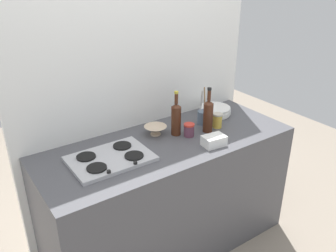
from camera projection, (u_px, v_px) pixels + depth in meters
The scene contains 12 objects.
ground_plane at pixel (168, 242), 2.83m from camera, with size 6.00×6.00×0.00m, color gray.
counter_block at pixel (168, 196), 2.63m from camera, with size 1.80×0.70×0.90m, color #4C4C51.
backsplash_panel at pixel (138, 84), 2.59m from camera, with size 1.90×0.06×2.42m, color white.
stovetop_hob at pixel (110, 158), 2.21m from camera, with size 0.50×0.35×0.04m.
plate_stack at pixel (215, 111), 2.85m from camera, with size 0.25×0.25×0.07m.
wine_bottle_leftmost at pixel (176, 118), 2.49m from camera, with size 0.07×0.07×0.32m.
wine_bottle_mid_left at pixel (208, 115), 2.54m from camera, with size 0.07×0.07×0.33m.
mixing_bowl at pixel (155, 130), 2.53m from camera, with size 0.16×0.16×0.07m.
butter_dish at pixel (214, 141), 2.38m from camera, with size 0.15×0.10×0.07m, color white.
utensil_crock at pixel (203, 117), 2.68m from camera, with size 0.09×0.09×0.29m.
condiment_jar_front at pixel (217, 120), 2.63m from camera, with size 0.07×0.07×0.11m.
condiment_jar_rear at pixel (189, 130), 2.50m from camera, with size 0.08×0.08×0.09m.
Camera 1 is at (-1.23, -1.78, 2.04)m, focal length 38.14 mm.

